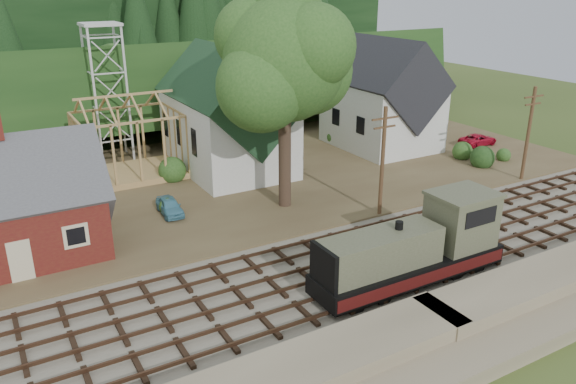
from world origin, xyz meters
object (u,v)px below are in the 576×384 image
car_red (478,140)px  patio_set (38,225)px  car_blue (170,206)px  locomotive (417,249)px

car_red → patio_set: (-41.36, -4.61, 1.63)m
patio_set → car_blue: bearing=18.4°
locomotive → patio_set: locomotive is taller
locomotive → patio_set: size_ratio=4.42×
car_blue → patio_set: patio_set is taller
locomotive → car_blue: size_ratio=3.36×
locomotive → car_blue: bearing=119.6°
car_red → patio_set: size_ratio=1.59×
car_blue → patio_set: 9.41m
locomotive → patio_set: (-17.64, 12.64, 0.45)m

